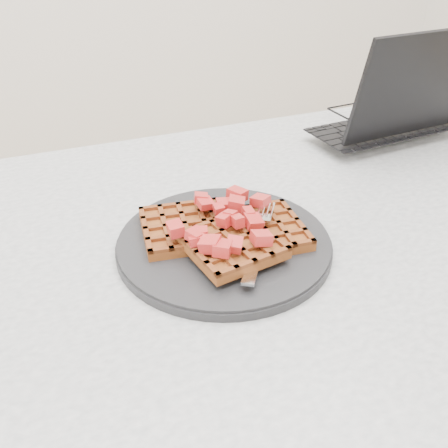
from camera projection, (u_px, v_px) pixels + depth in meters
name	position (u px, v px, depth m)	size (l,w,h in m)	color
table	(297.00, 277.00, 0.83)	(1.20, 0.80, 0.75)	beige
plate	(224.00, 243.00, 0.69)	(0.30, 0.30, 0.02)	black
waffles	(225.00, 233.00, 0.68)	(0.22, 0.20, 0.03)	brown
strawberry_pile	(224.00, 215.00, 0.67)	(0.15, 0.15, 0.02)	#9B1011
fork	(260.00, 242.00, 0.67)	(0.02, 0.18, 0.02)	silver
laptop	(382.00, 117.00, 1.03)	(0.35, 0.27, 0.23)	black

